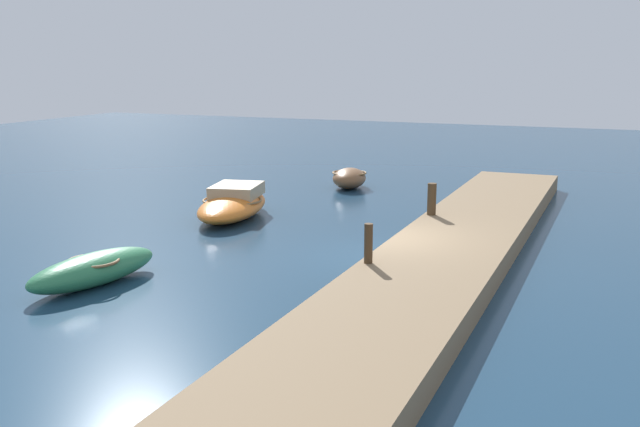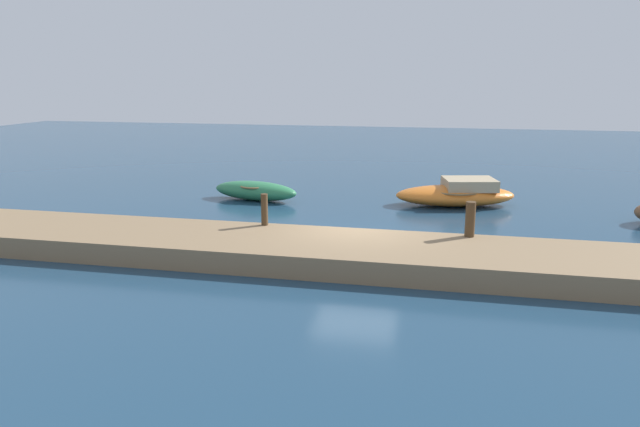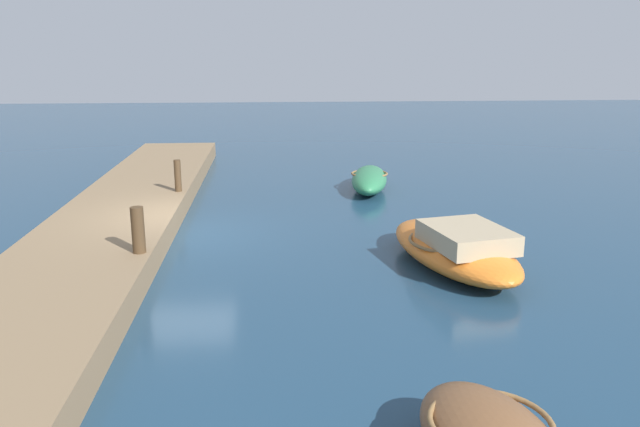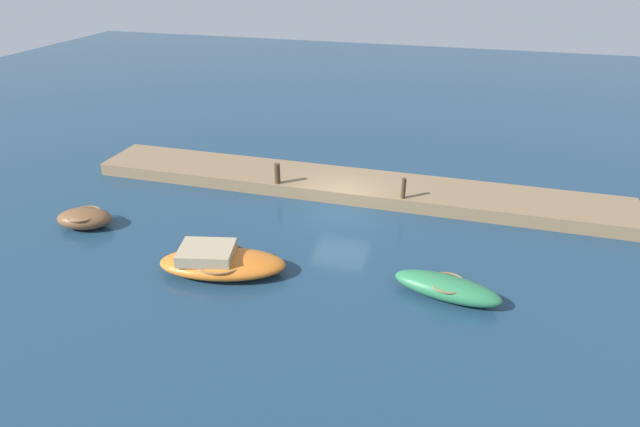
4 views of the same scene
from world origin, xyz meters
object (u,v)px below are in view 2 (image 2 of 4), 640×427
at_px(motorboat_orange, 457,194).
at_px(mooring_post_west, 264,210).
at_px(rowboat_green, 255,191).
at_px(mooring_post_mid_west, 470,219).

bearing_deg(motorboat_orange, mooring_post_west, -142.27).
height_order(rowboat_green, mooring_post_west, mooring_post_west).
distance_m(motorboat_orange, mooring_post_west, 8.83).
height_order(rowboat_green, mooring_post_mid_west, mooring_post_mid_west).
relative_size(rowboat_green, mooring_post_west, 4.02).
xyz_separation_m(motorboat_orange, mooring_post_west, (-5.63, -6.77, 0.60)).
bearing_deg(mooring_post_west, motorboat_orange, 50.25).
height_order(motorboat_orange, mooring_post_west, mooring_post_west).
bearing_deg(rowboat_green, mooring_post_west, -58.71).
relative_size(rowboat_green, motorboat_orange, 0.77).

